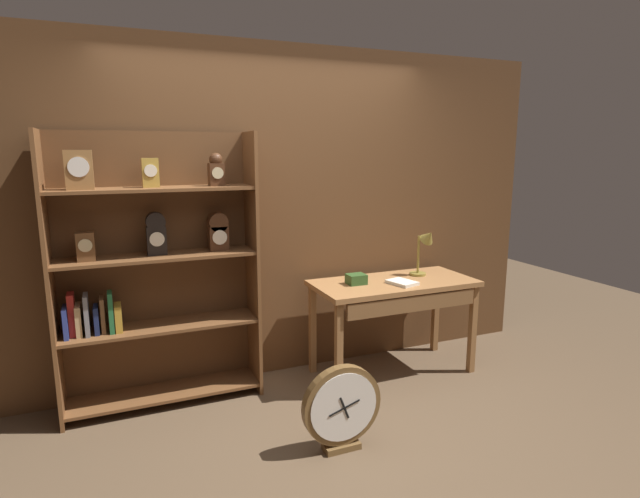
% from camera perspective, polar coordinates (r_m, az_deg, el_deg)
% --- Properties ---
extents(ground_plane, '(10.00, 10.00, 0.00)m').
position_cam_1_polar(ground_plane, '(3.30, 2.67, -22.06)').
color(ground_plane, brown).
extents(back_wood_panel, '(4.80, 0.05, 2.60)m').
position_cam_1_polar(back_wood_panel, '(4.03, -5.29, 3.83)').
color(back_wood_panel, brown).
rests_on(back_wood_panel, ground).
extents(bookshelf, '(1.36, 0.34, 1.93)m').
position_cam_1_polar(bookshelf, '(3.73, -18.20, -2.44)').
color(bookshelf, brown).
rests_on(bookshelf, ground).
extents(workbench, '(1.30, 0.61, 0.77)m').
position_cam_1_polar(workbench, '(4.12, 8.44, -4.91)').
color(workbench, '#9E6B3D').
rests_on(workbench, ground).
extents(desk_lamp, '(0.19, 0.20, 0.41)m').
position_cam_1_polar(desk_lamp, '(4.28, 11.76, 0.38)').
color(desk_lamp, olive).
rests_on(desk_lamp, workbench).
extents(toolbox_small, '(0.14, 0.12, 0.08)m').
position_cam_1_polar(toolbox_small, '(3.98, 4.09, -3.39)').
color(toolbox_small, '#2D5123').
rests_on(toolbox_small, workbench).
extents(open_repair_manual, '(0.21, 0.25, 0.02)m').
position_cam_1_polar(open_repair_manual, '(4.02, 9.19, -3.73)').
color(open_repair_manual, silver).
rests_on(open_repair_manual, workbench).
extents(round_clock_large, '(0.50, 0.11, 0.54)m').
position_cam_1_polar(round_clock_large, '(3.21, 2.46, -17.35)').
color(round_clock_large, brown).
rests_on(round_clock_large, ground).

